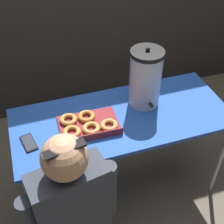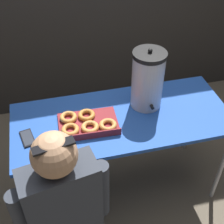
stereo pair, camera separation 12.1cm
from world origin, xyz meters
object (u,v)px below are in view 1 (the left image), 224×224
at_px(person_seated, 74,219).
at_px(donut_box, 87,125).
at_px(coffee_urn, 145,78).
at_px(cell_phone, 29,143).

bearing_deg(person_seated, donut_box, -123.59).
height_order(donut_box, coffee_urn, coffee_urn).
relative_size(coffee_urn, cell_phone, 2.71).
bearing_deg(donut_box, cell_phone, -173.68).
bearing_deg(coffee_urn, cell_phone, -169.53).
relative_size(donut_box, cell_phone, 2.45).
bearing_deg(donut_box, person_seated, -111.34).
distance_m(coffee_urn, person_seated, 1.00).
relative_size(coffee_urn, person_seated, 0.36).
distance_m(cell_phone, person_seated, 0.54).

